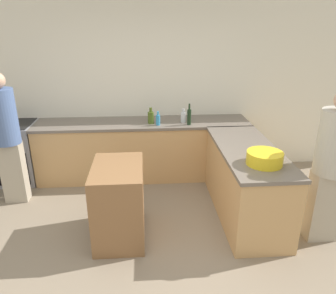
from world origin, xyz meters
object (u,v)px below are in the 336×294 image
object	(u,v)px
island_table	(119,202)
person_by_range	(7,135)
olive_oil_bottle	(151,117)
vinegar_bottle_clear	(183,117)
mixing_bowl	(265,158)
person_at_peninsula	(332,164)
wine_bottle_dark	(189,116)
range_oven	(14,153)
dish_soap_bottle	(158,120)

from	to	relation	value
island_table	person_by_range	world-z (taller)	person_by_range
olive_oil_bottle	vinegar_bottle_clear	size ratio (longest dim) A/B	1.14
mixing_bowl	person_at_peninsula	size ratio (longest dim) A/B	0.23
island_table	mixing_bowl	xyz separation A→B (m)	(1.56, -0.10, 0.53)
island_table	person_by_range	distance (m)	1.79
island_table	wine_bottle_dark	xyz separation A→B (m)	(0.96, 1.35, 0.58)
range_oven	mixing_bowl	bearing A→B (deg)	-26.91
range_oven	island_table	world-z (taller)	range_oven
vinegar_bottle_clear	person_by_range	xyz separation A→B (m)	(-2.34, -0.57, -0.02)
mixing_bowl	vinegar_bottle_clear	bearing A→B (deg)	113.33
range_oven	island_table	xyz separation A→B (m)	(1.68, -1.55, -0.02)
range_oven	olive_oil_bottle	bearing A→B (deg)	-2.51
mixing_bowl	range_oven	bearing A→B (deg)	153.09
person_by_range	person_at_peninsula	world-z (taller)	person_by_range
range_oven	mixing_bowl	xyz separation A→B (m)	(3.25, -1.65, 0.51)
range_oven	olive_oil_bottle	distance (m)	2.15
wine_bottle_dark	island_table	bearing A→B (deg)	-125.25
olive_oil_bottle	person_at_peninsula	xyz separation A→B (m)	(1.85, -1.66, -0.07)
wine_bottle_dark	person_at_peninsula	bearing A→B (deg)	-50.06
person_at_peninsula	dish_soap_bottle	bearing A→B (deg)	138.21
wine_bottle_dark	person_by_range	xyz separation A→B (m)	(-2.41, -0.45, -0.06)
island_table	person_at_peninsula	size ratio (longest dim) A/B	0.51
range_oven	olive_oil_bottle	world-z (taller)	olive_oil_bottle
island_table	vinegar_bottle_clear	xyz separation A→B (m)	(0.89, 1.47, 0.54)
range_oven	mixing_bowl	distance (m)	3.68
island_table	wine_bottle_dark	size ratio (longest dim) A/B	2.78
dish_soap_bottle	vinegar_bottle_clear	bearing A→B (deg)	15.59
range_oven	dish_soap_bottle	distance (m)	2.26
wine_bottle_dark	person_by_range	size ratio (longest dim) A/B	0.18
island_table	dish_soap_bottle	bearing A→B (deg)	69.74
mixing_bowl	person_by_range	distance (m)	3.18
island_table	person_at_peninsula	xyz separation A→B (m)	(2.26, -0.20, 0.48)
wine_bottle_dark	person_at_peninsula	distance (m)	2.03
person_at_peninsula	range_oven	bearing A→B (deg)	156.07
island_table	person_at_peninsula	bearing A→B (deg)	-5.10
range_oven	vinegar_bottle_clear	bearing A→B (deg)	-1.68
person_by_range	mixing_bowl	bearing A→B (deg)	-18.43
dish_soap_bottle	range_oven	bearing A→B (deg)	175.25
range_oven	dish_soap_bottle	world-z (taller)	dish_soap_bottle
wine_bottle_dark	person_by_range	world-z (taller)	person_by_range
vinegar_bottle_clear	person_at_peninsula	distance (m)	2.16
dish_soap_bottle	mixing_bowl	bearing A→B (deg)	-54.14
mixing_bowl	olive_oil_bottle	distance (m)	1.94
mixing_bowl	person_by_range	size ratio (longest dim) A/B	0.22
range_oven	person_at_peninsula	xyz separation A→B (m)	(3.94, -1.75, 0.46)
mixing_bowl	person_at_peninsula	world-z (taller)	person_at_peninsula
range_oven	wine_bottle_dark	world-z (taller)	wine_bottle_dark
dish_soap_bottle	island_table	bearing A→B (deg)	-110.26
range_oven	vinegar_bottle_clear	distance (m)	2.62
mixing_bowl	dish_soap_bottle	world-z (taller)	dish_soap_bottle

